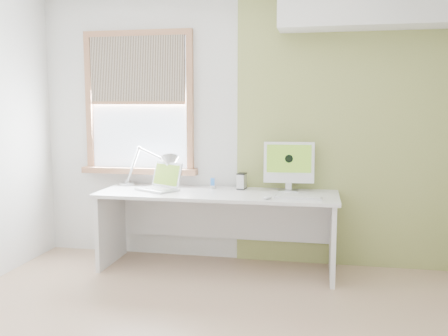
% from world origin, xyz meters
% --- Properties ---
extents(room, '(4.04, 3.54, 2.64)m').
position_xyz_m(room, '(0.00, 0.00, 1.30)').
color(room, tan).
rests_on(room, ground).
extents(accent_wall, '(2.00, 0.02, 2.60)m').
position_xyz_m(accent_wall, '(1.00, 1.74, 1.30)').
color(accent_wall, '#919D4D').
rests_on(accent_wall, room).
extents(soffit, '(1.60, 0.40, 0.42)m').
position_xyz_m(soffit, '(1.20, 1.57, 2.40)').
color(soffit, white).
rests_on(soffit, room).
extents(window, '(1.20, 0.14, 1.42)m').
position_xyz_m(window, '(-1.00, 1.71, 1.54)').
color(window, '#AA6D48').
rests_on(window, room).
extents(desk, '(2.20, 0.70, 0.73)m').
position_xyz_m(desk, '(-0.13, 1.44, 0.53)').
color(desk, silver).
rests_on(desk, room).
extents(desk_lamp, '(0.69, 0.32, 0.40)m').
position_xyz_m(desk_lamp, '(-0.72, 1.55, 0.94)').
color(desk_lamp, silver).
rests_on(desk_lamp, desk).
extents(laptop, '(0.46, 0.43, 0.26)m').
position_xyz_m(laptop, '(-0.68, 1.42, 0.79)').
color(laptop, silver).
rests_on(laptop, desk).
extents(phone_dock, '(0.07, 0.07, 0.12)m').
position_xyz_m(phone_dock, '(-0.21, 1.58, 0.76)').
color(phone_dock, silver).
rests_on(phone_dock, desk).
extents(external_drive, '(0.09, 0.13, 0.15)m').
position_xyz_m(external_drive, '(0.06, 1.61, 0.81)').
color(external_drive, silver).
rests_on(external_drive, desk).
extents(imac, '(0.47, 0.16, 0.46)m').
position_xyz_m(imac, '(0.51, 1.60, 0.99)').
color(imac, silver).
rests_on(imac, desk).
extents(keyboard, '(0.41, 0.14, 0.02)m').
position_xyz_m(keyboard, '(0.62, 1.22, 0.74)').
color(keyboard, white).
rests_on(keyboard, desk).
extents(mouse, '(0.10, 0.13, 0.03)m').
position_xyz_m(mouse, '(0.36, 1.14, 0.75)').
color(mouse, white).
rests_on(mouse, desk).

